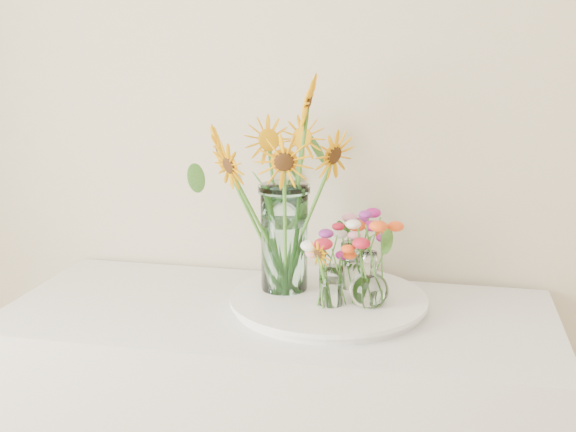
% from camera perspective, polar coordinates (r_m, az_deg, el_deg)
% --- Properties ---
extents(tray, '(0.49, 0.49, 0.02)m').
position_cam_1_polar(tray, '(1.88, 3.20, -6.84)').
color(tray, white).
rests_on(tray, counter).
extents(mason_jar, '(0.12, 0.12, 0.29)m').
position_cam_1_polar(mason_jar, '(1.89, -0.30, -1.75)').
color(mason_jar, '#C2F7ED').
rests_on(mason_jar, tray).
extents(sunflower_bouquet, '(0.67, 0.67, 0.56)m').
position_cam_1_polar(sunflower_bouquet, '(1.86, -0.30, 2.24)').
color(sunflower_bouquet, '#EC9D04').
rests_on(sunflower_bouquet, tray).
extents(small_vase_a, '(0.07, 0.07, 0.10)m').
position_cam_1_polar(small_vase_a, '(1.80, 3.42, -5.62)').
color(small_vase_a, white).
rests_on(small_vase_a, tray).
extents(wildflower_posy_a, '(0.17, 0.17, 0.19)m').
position_cam_1_polar(wildflower_posy_a, '(1.79, 3.44, -4.26)').
color(wildflower_posy_a, '#FD5016').
rests_on(wildflower_posy_a, tray).
extents(small_vase_b, '(0.10, 0.10, 0.14)m').
position_cam_1_polar(small_vase_b, '(1.81, 6.46, -4.98)').
color(small_vase_b, white).
rests_on(small_vase_b, tray).
extents(wildflower_posy_b, '(0.20, 0.20, 0.23)m').
position_cam_1_polar(wildflower_posy_b, '(1.79, 6.50, -3.62)').
color(wildflower_posy_b, '#FD5016').
rests_on(wildflower_posy_b, tray).
extents(small_vase_c, '(0.07, 0.07, 0.13)m').
position_cam_1_polar(small_vase_c, '(1.93, 5.28, -3.97)').
color(small_vase_c, white).
rests_on(small_vase_c, tray).
extents(wildflower_posy_c, '(0.21, 0.21, 0.22)m').
position_cam_1_polar(wildflower_posy_c, '(1.91, 5.30, -2.69)').
color(wildflower_posy_c, '#FD5016').
rests_on(wildflower_posy_c, tray).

